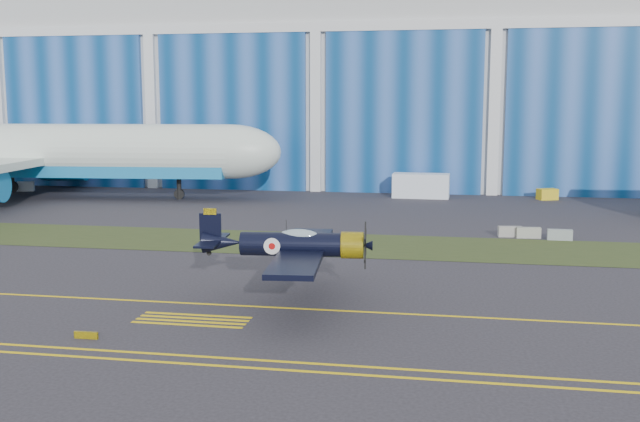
% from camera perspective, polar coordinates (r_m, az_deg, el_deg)
% --- Properties ---
extents(ground, '(260.00, 260.00, 0.00)m').
position_cam_1_polar(ground, '(46.10, 15.73, -6.29)').
color(ground, '#333037').
rests_on(ground, ground).
extents(grass_median, '(260.00, 10.00, 0.02)m').
position_cam_1_polar(grass_median, '(59.71, 14.47, -2.91)').
color(grass_median, '#475128').
rests_on(grass_median, ground).
extents(hangar, '(220.00, 45.70, 30.00)m').
position_cam_1_polar(hangar, '(116.37, 12.66, 9.89)').
color(hangar, silver).
rests_on(hangar, ground).
extents(taxiway_centreline, '(200.00, 0.20, 0.02)m').
position_cam_1_polar(taxiway_centreline, '(41.30, 16.38, -8.01)').
color(taxiway_centreline, yellow).
rests_on(taxiway_centreline, ground).
extents(edge_line_near, '(80.00, 0.20, 0.02)m').
position_cam_1_polar(edge_line_near, '(32.36, 18.19, -12.69)').
color(edge_line_near, yellow).
rests_on(edge_line_near, ground).
extents(edge_line_far, '(80.00, 0.20, 0.02)m').
position_cam_1_polar(edge_line_far, '(33.29, 17.96, -12.08)').
color(edge_line_far, yellow).
rests_on(edge_line_far, ground).
extents(hold_short_ladder, '(6.00, 2.40, 0.02)m').
position_cam_1_polar(hold_short_ladder, '(40.35, -9.70, -8.17)').
color(hold_short_ladder, yellow).
rests_on(hold_short_ladder, ground).
extents(guard_board_left, '(1.20, 0.15, 0.35)m').
position_cam_1_polar(guard_board_left, '(38.46, -17.39, -9.01)').
color(guard_board_left, yellow).
rests_on(guard_board_left, ground).
extents(warbird, '(12.15, 14.21, 3.94)m').
position_cam_1_polar(warbird, '(42.27, -2.16, -2.55)').
color(warbird, black).
rests_on(warbird, ground).
extents(jetliner, '(76.73, 66.87, 24.98)m').
position_cam_1_polar(jetliner, '(96.31, -22.41, 8.37)').
color(jetliner, silver).
rests_on(jetliner, ground).
extents(shipping_container, '(6.75, 2.88, 2.89)m').
position_cam_1_polar(shipping_container, '(90.15, 7.70, 1.92)').
color(shipping_container, white).
rests_on(shipping_container, ground).
extents(tug, '(2.56, 2.12, 1.29)m').
position_cam_1_polar(tug, '(91.59, 16.93, 1.23)').
color(tug, yellow).
rests_on(tug, ground).
extents(cart, '(2.34, 1.91, 1.22)m').
position_cam_1_polar(cart, '(103.23, -21.52, 1.76)').
color(cart, white).
rests_on(cart, ground).
extents(barrier_a, '(2.07, 0.88, 0.90)m').
position_cam_1_polar(barrier_a, '(65.57, 14.28, -1.53)').
color(barrier_a, '#989590').
rests_on(barrier_a, ground).
extents(barrier_b, '(2.04, 0.77, 0.90)m').
position_cam_1_polar(barrier_b, '(65.42, 15.60, -1.60)').
color(barrier_b, '#9D9F91').
rests_on(barrier_b, ground).
extents(barrier_c, '(2.02, 0.66, 0.90)m').
position_cam_1_polar(barrier_c, '(65.11, 17.81, -1.74)').
color(barrier_c, gray).
rests_on(barrier_c, ground).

